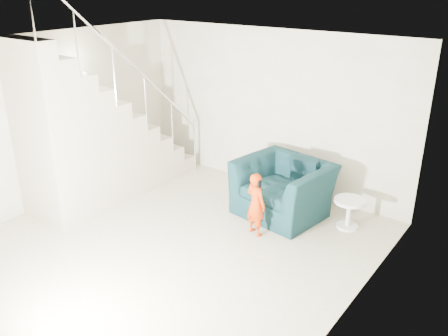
{
  "coord_description": "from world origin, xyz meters",
  "views": [
    {
      "loc": [
        3.96,
        -3.96,
        3.47
      ],
      "look_at": [
        0.15,
        1.2,
        0.85
      ],
      "focal_mm": 38.0,
      "sensor_mm": 36.0,
      "label": 1
    }
  ],
  "objects": [
    {
      "name": "toddler",
      "position": [
        0.76,
        1.13,
        0.47
      ],
      "size": [
        0.39,
        0.31,
        0.94
      ],
      "primitive_type": "imported",
      "rotation": [
        0.0,
        0.0,
        2.87
      ],
      "color": "#A52405",
      "rests_on": "floor"
    },
    {
      "name": "ceiling",
      "position": [
        0.0,
        0.0,
        2.7
      ],
      "size": [
        5.5,
        5.5,
        0.0
      ],
      "primitive_type": "plane",
      "rotation": [
        3.14,
        0.0,
        0.0
      ],
      "color": "silver",
      "rests_on": "back_wall"
    },
    {
      "name": "back_wall",
      "position": [
        0.0,
        2.75,
        1.35
      ],
      "size": [
        5.0,
        0.0,
        5.0
      ],
      "primitive_type": "plane",
      "rotation": [
        1.57,
        0.0,
        0.0
      ],
      "color": "#A09782",
      "rests_on": "floor"
    },
    {
      "name": "left_wall",
      "position": [
        -2.5,
        0.0,
        1.35
      ],
      "size": [
        0.0,
        5.5,
        5.5
      ],
      "primitive_type": "plane",
      "rotation": [
        1.57,
        0.0,
        1.57
      ],
      "color": "#A09782",
      "rests_on": "floor"
    },
    {
      "name": "cushion",
      "position": [
        0.95,
        2.21,
        0.67
      ],
      "size": [
        0.46,
        0.22,
        0.45
      ],
      "primitive_type": "cube",
      "rotation": [
        0.21,
        0.0,
        0.0
      ],
      "color": "black",
      "rests_on": "armchair"
    },
    {
      "name": "throw",
      "position": [
        0.17,
        1.86,
        0.53
      ],
      "size": [
        0.05,
        0.49,
        0.54
      ],
      "primitive_type": "cube",
      "color": "black",
      "rests_on": "armchair"
    },
    {
      "name": "phone",
      "position": [
        0.84,
        1.08,
        0.82
      ],
      "size": [
        0.03,
        0.05,
        0.1
      ],
      "primitive_type": "cube",
      "rotation": [
        0.0,
        0.0,
        -0.13
      ],
      "color": "black",
      "rests_on": "toddler"
    },
    {
      "name": "right_wall",
      "position": [
        2.5,
        0.0,
        1.35
      ],
      "size": [
        0.0,
        5.5,
        5.5
      ],
      "primitive_type": "plane",
      "rotation": [
        1.57,
        0.0,
        -1.57
      ],
      "color": "#A09782",
      "rests_on": "floor"
    },
    {
      "name": "side_table",
      "position": [
        1.76,
        2.09,
        0.31
      ],
      "size": [
        0.45,
        0.45,
        0.45
      ],
      "color": "silver",
      "rests_on": "floor"
    },
    {
      "name": "armchair",
      "position": [
        0.76,
        1.91,
        0.42
      ],
      "size": [
        1.46,
        1.32,
        0.85
      ],
      "primitive_type": "imported",
      "rotation": [
        0.0,
        0.0,
        -0.15
      ],
      "color": "black",
      "rests_on": "floor"
    },
    {
      "name": "floor",
      "position": [
        0.0,
        0.0,
        0.0
      ],
      "size": [
        5.5,
        5.5,
        0.0
      ],
      "primitive_type": "plane",
      "color": "#9D937A",
      "rests_on": "ground"
    },
    {
      "name": "staircase",
      "position": [
        -2.0,
        0.55,
        0.95
      ],
      "size": [
        1.02,
        3.03,
        3.62
      ],
      "color": "#ADA089",
      "rests_on": "floor"
    }
  ]
}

